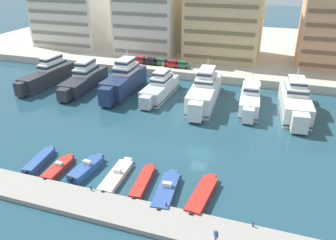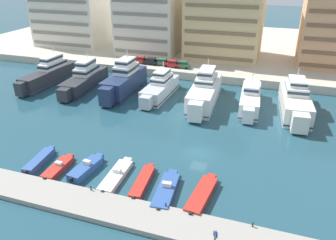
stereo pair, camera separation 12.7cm
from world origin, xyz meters
name	(u,v)px [view 2 (the right image)]	position (x,y,z in m)	size (l,w,h in m)	color
ground_plane	(199,152)	(0.00, 0.00, 0.00)	(400.00, 400.00, 0.00)	#234C5B
quay_promenade	(247,48)	(0.00, 67.27, 0.97)	(180.00, 70.00, 1.95)	beige
pier_dock	(165,222)	(0.00, -16.22, 0.34)	(120.00, 4.65, 0.69)	#9E998E
yacht_charcoal_far_left	(50,74)	(-41.30, 19.65, 2.35)	(4.61, 20.14, 8.21)	#333338
yacht_charcoal_left	(85,79)	(-31.92, 19.66, 2.22)	(5.35, 18.99, 8.03)	#333338
yacht_navy_mid_left	(124,81)	(-21.77, 19.50, 2.81)	(4.72, 17.87, 9.28)	navy
yacht_silver_center_left	(160,87)	(-13.65, 20.27, 1.98)	(4.54, 16.68, 7.27)	silver
yacht_white_center	(205,91)	(-3.67, 19.68, 2.57)	(5.59, 20.61, 8.68)	white
yacht_white_center_right	(250,98)	(5.51, 20.28, 1.90)	(4.50, 17.04, 6.49)	white
yacht_ivory_mid_right	(295,101)	(13.91, 20.36, 2.39)	(6.24, 19.30, 8.21)	silver
motorboat_blue_far_left	(40,160)	(-21.29, -10.32, 0.50)	(2.21, 7.08, 1.00)	#33569E
motorboat_red_left	(58,168)	(-17.66, -10.94, 0.43)	(1.95, 6.56, 1.24)	red
motorboat_blue_mid_left	(86,168)	(-13.78, -9.91, 0.57)	(2.53, 6.90, 1.65)	#33569E
motorboat_white_center_left	(116,175)	(-9.13, -9.97, 0.39)	(2.32, 8.45, 1.26)	white
motorboat_red_center	(143,182)	(-5.16, -10.22, 0.44)	(2.11, 7.82, 0.89)	red
motorboat_blue_center_right	(166,190)	(-1.65, -10.92, 0.45)	(2.81, 8.39, 1.43)	#33569E
motorboat_red_mid_right	(202,195)	(2.85, -10.43, 0.49)	(2.74, 8.52, 0.98)	red
car_red_far_left	(140,60)	(-25.03, 36.41, 2.92)	(4.12, 1.96, 1.80)	red
car_black_left	(151,61)	(-21.85, 36.16, 2.92)	(4.12, 1.97, 1.80)	black
car_green_mid_left	(162,62)	(-18.89, 36.35, 2.92)	(4.12, 1.95, 1.80)	#2D6642
car_red_center_left	(172,63)	(-15.80, 35.65, 2.92)	(4.15, 2.02, 1.80)	red
car_green_center	(182,64)	(-13.11, 35.67, 2.92)	(4.12, 1.96, 1.80)	#2D6642
apartment_block_far_left	(72,14)	(-54.05, 50.29, 11.64)	(22.32, 14.66, 21.29)	silver
apartment_block_left	(151,16)	(-26.91, 49.71, 12.36)	(17.48, 17.19, 22.73)	silver
apartment_block_mid_left	(226,14)	(-5.34, 50.90, 13.61)	(20.22, 17.90, 25.23)	#E0BC84
apartment_block_center_left	(333,26)	(21.97, 51.84, 11.72)	(15.38, 17.80, 21.43)	tan
pedestrian_near_edge	(215,235)	(5.85, -17.57, 1.62)	(0.51, 0.42, 1.58)	#7A6B56
bollard_west	(91,188)	(-10.53, -14.15, 1.01)	(0.20, 0.20, 0.61)	#2D2D33
bollard_west_mid	(166,205)	(-0.62, -14.15, 1.01)	(0.20, 0.20, 0.61)	#2D2D33
bollard_east_mid	(253,224)	(9.30, -14.15, 1.01)	(0.20, 0.20, 0.61)	#2D2D33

